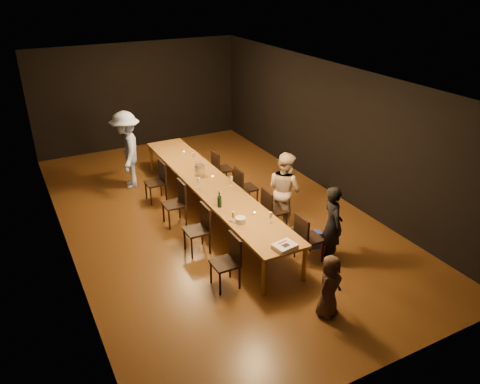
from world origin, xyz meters
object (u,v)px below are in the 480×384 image
chair_left_0 (225,263)px  chair_left_3 (155,182)px  chair_left_2 (174,204)px  birthday_cake (285,247)px  chair_right_3 (223,169)px  plate_stack (240,220)px  ice_bucket (200,169)px  chair_right_1 (275,210)px  woman_tan (285,190)px  chair_right_0 (309,238)px  man_blue (127,150)px  table (211,185)px  champagne_bottle (219,199)px  chair_left_1 (197,230)px  chair_right_2 (246,187)px  child (329,286)px  woman_birthday (332,225)px

chair_left_0 → chair_left_3: same height
chair_left_2 → birthday_cake: bearing=-163.4°
chair_right_3 → plate_stack: 3.19m
ice_bucket → chair_right_1: bearing=-63.0°
chair_right_3 → birthday_cake: (-0.85, -4.07, 0.33)m
chair_left_3 → woman_tan: (2.00, -2.28, 0.33)m
chair_right_0 → man_blue: bearing=-156.8°
plate_stack → ice_bucket: (0.20, 2.31, 0.07)m
chair_left_3 → ice_bucket: bearing=-129.3°
chair_right_1 → chair_left_3: 2.94m
chair_right_3 → chair_left_0: (-1.70, -3.60, 0.00)m
table → chair_right_1: (0.85, -1.20, -0.24)m
chair_right_3 → champagne_bottle: bearing=-27.0°
chair_left_1 → chair_left_2: bearing=0.0°
plate_stack → ice_bucket: ice_bucket is taller
chair_right_0 → chair_right_2: bearing=180.0°
chair_left_1 → birthday_cake: 1.90m
chair_right_3 → ice_bucket: size_ratio=3.85×
man_blue → chair_right_0: bearing=37.5°
chair_left_2 → chair_left_3: (0.00, 1.20, 0.00)m
chair_left_3 → child: (1.10, -4.96, 0.05)m
chair_left_1 → woman_tan: woman_tan is taller
chair_right_2 → chair_left_0: same height
ice_bucket → birthday_cake: bearing=-89.4°
chair_left_0 → plate_stack: size_ratio=4.91×
chair_right_1 → chair_left_1: size_ratio=1.00×
birthday_cake → ice_bucket: 3.40m
chair_left_2 → chair_right_3: bearing=-54.8°
birthday_cake → chair_right_2: bearing=64.1°
chair_right_3 → plate_stack: size_ratio=4.91×
chair_left_0 → man_blue: bearing=3.7°
chair_right_0 → chair_right_1: 1.20m
chair_right_2 → woman_birthday: bearing=7.4°
chair_left_2 → woman_tan: 2.30m
chair_left_1 → champagne_bottle: (0.55, 0.14, 0.46)m
child → ice_bucket: size_ratio=4.30×
chair_right_3 → man_blue: man_blue is taller
table → chair_right_0: size_ratio=6.45×
champagne_bottle → ice_bucket: 1.61m
man_blue → plate_stack: man_blue is taller
chair_right_1 → chair_left_2: 2.08m
chair_right_3 → child: 5.00m
birthday_cake → chair_right_0: bearing=19.4°
chair_right_2 → woman_tan: size_ratio=0.58×
man_blue → child: 6.21m
table → plate_stack: bearing=-97.5°
chair_left_1 → plate_stack: size_ratio=4.91×
birthday_cake → ice_bucket: size_ratio=1.66×
man_blue → chair_left_1: bearing=19.3°
chair_left_3 → chair_right_1: bearing=-144.7°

